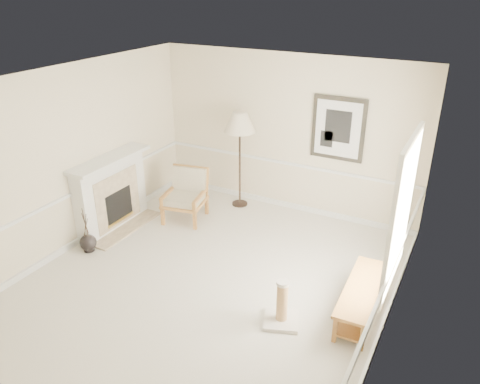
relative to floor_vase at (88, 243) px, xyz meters
name	(u,v)px	position (x,y,z in m)	size (l,w,h in m)	color
ground	(210,279)	(2.15, 0.25, -0.14)	(5.50, 5.50, 0.00)	silver
room	(218,161)	(2.29, 0.33, 1.72)	(5.04, 5.54, 2.92)	beige
fireplace	(112,193)	(-0.19, 0.85, 0.50)	(0.64, 1.64, 1.31)	white
floor_vase	(88,243)	(0.00, 0.00, 0.00)	(0.27, 0.27, 0.79)	black
armchair	(187,192)	(0.75, 1.75, 0.35)	(0.83, 0.87, 0.92)	#AE8038
floor_lamp	(240,125)	(1.37, 2.65, 1.47)	(0.76, 0.76, 1.85)	black
bench	(362,296)	(4.30, 0.53, 0.13)	(0.49, 1.47, 0.42)	#AE8038
scratching_post	(282,309)	(3.45, -0.12, 0.05)	(0.57, 0.57, 0.63)	white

